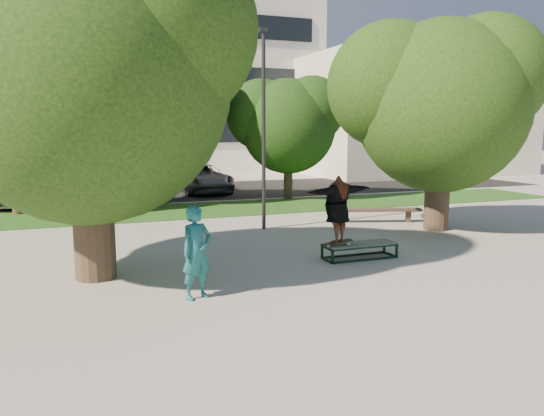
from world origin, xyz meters
name	(u,v)px	position (x,y,z in m)	size (l,w,h in m)	color
ground	(298,271)	(0.00, 0.00, 0.00)	(120.00, 120.00, 0.00)	gray
grass_strip	(225,209)	(1.00, 9.50, 0.01)	(30.00, 4.00, 0.02)	#204012
asphalt_strip	(171,192)	(0.00, 16.00, 0.01)	(40.00, 8.00, 0.01)	black
tree_left	(81,63)	(-4.29, 1.09, 4.42)	(6.96, 5.95, 7.12)	#38281E
tree_right	(437,96)	(5.92, 3.08, 4.09)	(6.24, 5.33, 6.51)	#38281E
bg_tree_left	(10,112)	(-6.57, 11.07, 3.73)	(5.28, 4.51, 5.77)	#38281E
bg_tree_mid	(159,107)	(-1.08, 12.08, 4.02)	(5.76, 4.92, 6.24)	#38281E
bg_tree_right	(286,120)	(4.43, 11.57, 3.49)	(5.04, 4.31, 5.43)	#38281E
lamppost	(264,128)	(1.00, 5.00, 3.15)	(0.25, 0.15, 6.11)	#2D2D30
office_building	(103,63)	(-2.00, 31.98, 8.00)	(30.00, 14.12, 16.00)	silver
side_building	(407,116)	(18.00, 22.00, 4.00)	(15.00, 10.00, 8.00)	beige
grind_box	(359,251)	(1.87, 0.55, 0.19)	(1.80, 0.60, 0.38)	black
skater_rig	(337,209)	(1.25, 0.55, 1.25)	(2.02, 0.95, 1.67)	white
bystander	(197,252)	(-2.50, -1.08, 0.87)	(0.64, 0.42, 1.74)	#1B6467
bench	(375,211)	(4.89, 4.75, 0.39)	(3.05, 1.32, 0.47)	#46362A
car_silver_a	(21,186)	(-6.59, 13.50, 0.81)	(1.90, 4.73, 1.61)	silver
car_dark	(72,183)	(-4.59, 14.49, 0.77)	(1.62, 4.66, 1.53)	black
car_grey	(202,178)	(1.45, 15.38, 0.69)	(2.28, 4.94, 1.37)	#5E5D63
car_silver_b	(195,177)	(1.24, 15.91, 0.69)	(1.93, 4.76, 1.38)	#A1A2A6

